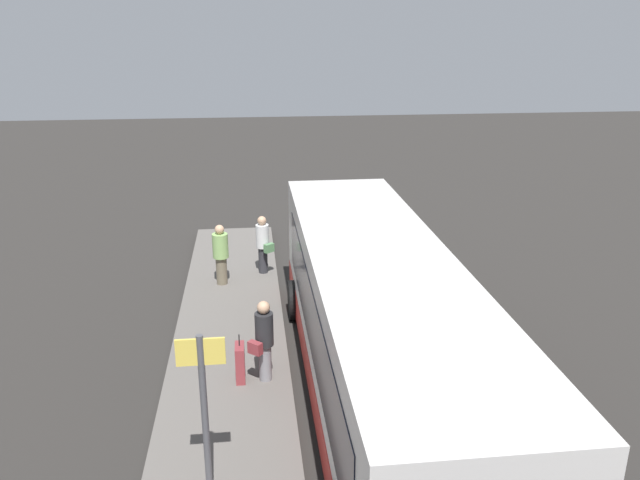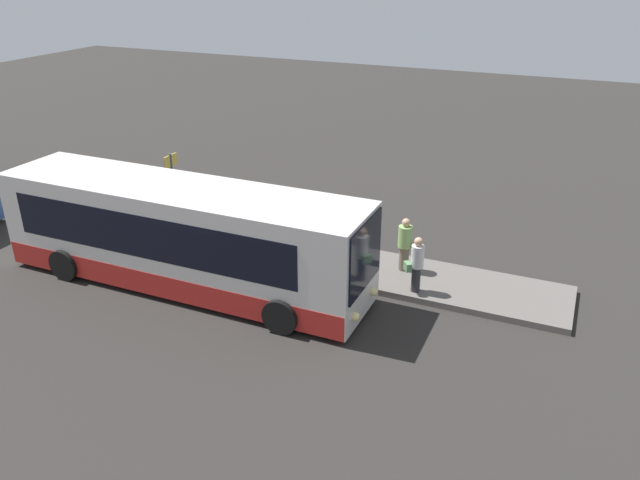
% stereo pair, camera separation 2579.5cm
% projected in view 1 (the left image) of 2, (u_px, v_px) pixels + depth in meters
% --- Properties ---
extents(ground, '(80.00, 80.00, 0.00)m').
position_uv_depth(ground, '(370.00, 381.00, 12.67)').
color(ground, '#2B2826').
extents(platform, '(20.00, 2.51, 0.19)m').
position_uv_depth(platform, '(228.00, 386.00, 12.33)').
color(platform, '#605B56').
rests_on(platform, ground).
extents(bus_lead, '(11.31, 2.81, 3.05)m').
position_uv_depth(bus_lead, '(378.00, 331.00, 11.47)').
color(bus_lead, silver).
rests_on(bus_lead, ground).
extents(passenger_boarding, '(0.66, 0.51, 1.67)m').
position_uv_depth(passenger_boarding, '(221.00, 253.00, 16.75)').
color(passenger_boarding, '#6B604C').
rests_on(passenger_boarding, platform).
extents(passenger_waiting, '(0.62, 0.58, 1.67)m').
position_uv_depth(passenger_waiting, '(263.00, 243.00, 17.50)').
color(passenger_waiting, '#2D2D33').
rests_on(passenger_waiting, platform).
extents(passenger_with_bags, '(0.61, 0.59, 1.69)m').
position_uv_depth(passenger_with_bags, '(264.00, 338.00, 12.09)').
color(passenger_with_bags, gray).
rests_on(passenger_with_bags, platform).
extents(suitcase, '(0.45, 0.18, 1.00)m').
position_uv_depth(suitcase, '(240.00, 363.00, 12.25)').
color(suitcase, maroon).
rests_on(suitcase, platform).
extents(sign_post, '(0.10, 0.68, 2.68)m').
position_uv_depth(sign_post, '(204.00, 401.00, 8.76)').
color(sign_post, '#4C4C51').
rests_on(sign_post, platform).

